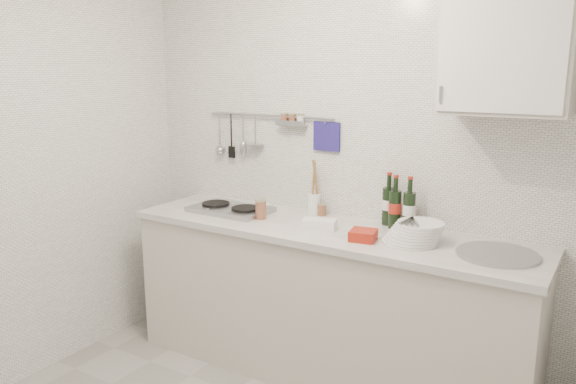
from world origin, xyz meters
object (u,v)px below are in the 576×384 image
(wine_bottles, at_px, (397,202))
(utensil_crock, at_px, (314,201))
(wall_cabinet, at_px, (509,41))
(plate_stack_hob, at_px, (233,207))
(plate_stack_sink, at_px, (415,233))

(wine_bottles, relative_size, utensil_crock, 0.89)
(wall_cabinet, xyz_separation_m, wine_bottles, (-0.56, 0.09, -0.87))
(plate_stack_hob, bearing_deg, plate_stack_sink, -3.38)
(plate_stack_hob, xyz_separation_m, plate_stack_sink, (1.26, -0.07, 0.04))
(plate_stack_hob, distance_m, wine_bottles, 1.09)
(wall_cabinet, bearing_deg, utensil_crock, 174.20)
(plate_stack_sink, distance_m, wine_bottles, 0.31)
(wall_cabinet, distance_m, plate_stack_hob, 1.92)
(plate_stack_hob, bearing_deg, wall_cabinet, 2.10)
(wall_cabinet, bearing_deg, plate_stack_hob, -177.90)
(wine_bottles, bearing_deg, plate_stack_hob, -171.98)
(plate_stack_sink, bearing_deg, utensil_crock, 161.67)
(plate_stack_hob, height_order, utensil_crock, utensil_crock)
(plate_stack_sink, bearing_deg, wall_cabinet, 19.92)
(plate_stack_sink, height_order, utensil_crock, utensil_crock)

